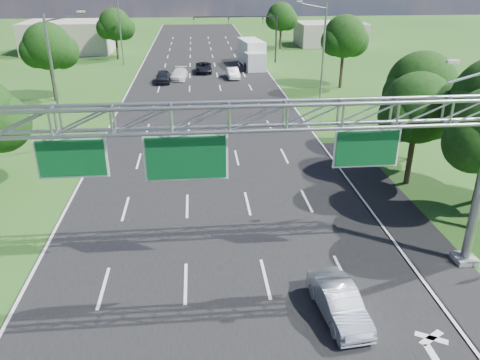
{
  "coord_description": "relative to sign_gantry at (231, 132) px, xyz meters",
  "views": [
    {
      "loc": [
        -0.98,
        -5.77,
        12.8
      ],
      "look_at": [
        0.92,
        14.44,
        3.64
      ],
      "focal_mm": 35.0,
      "sensor_mm": 36.0,
      "label": 1
    }
  ],
  "objects": [
    {
      "name": "ground",
      "position": [
        -0.33,
        18.0,
        -6.89
      ],
      "size": [
        220.0,
        220.0,
        0.0
      ],
      "primitive_type": "plane",
      "color": "#255419",
      "rests_on": "ground"
    },
    {
      "name": "road",
      "position": [
        -0.33,
        18.0,
        -6.89
      ],
      "size": [
        18.0,
        180.0,
        0.02
      ],
      "primitive_type": "cube",
      "color": "black",
      "rests_on": "ground"
    },
    {
      "name": "road_flare",
      "position": [
        9.87,
        2.0,
        -6.89
      ],
      "size": [
        3.0,
        30.0,
        0.02
      ],
      "primitive_type": "cube",
      "color": "black",
      "rests_on": "ground"
    },
    {
      "name": "sign_gantry",
      "position": [
        0.0,
        0.0,
        0.0
      ],
      "size": [
        23.5,
        1.0,
        9.56
      ],
      "color": "gray",
      "rests_on": "ground"
    },
    {
      "name": "traffic_signal",
      "position": [
        7.15,
        53.0,
        -1.72
      ],
      "size": [
        12.21,
        0.24,
        7.0
      ],
      "color": "black",
      "rests_on": "ground"
    },
    {
      "name": "streetlight_l_near",
      "position": [
        -11.63,
        18.0,
        -1.31
      ],
      "size": [
        2.97,
        0.22,
        10.16
      ],
      "color": "gray",
      "rests_on": "ground"
    },
    {
      "name": "streetlight_l_far",
      "position": [
        -11.63,
        53.0,
        -1.31
      ],
      "size": [
        2.97,
        0.22,
        10.16
      ],
      "color": "gray",
      "rests_on": "ground"
    },
    {
      "name": "streetlight_r_mid",
      "position": [
        10.97,
        28.0,
        -1.31
      ],
      "size": [
        2.97,
        0.22,
        10.16
      ],
      "color": "gray",
      "rests_on": "ground"
    },
    {
      "name": "tree_cluster_right",
      "position": [
        14.47,
        7.19,
        -1.58
      ],
      "size": [
        9.91,
        14.6,
        8.68
      ],
      "color": "#2D2116",
      "rests_on": "ground"
    },
    {
      "name": "tree_verge_lb",
      "position": [
        -16.25,
        33.04,
        -1.48
      ],
      "size": [
        5.76,
        4.8,
        8.06
      ],
      "color": "#2D2116",
      "rests_on": "ground"
    },
    {
      "name": "tree_verge_lc",
      "position": [
        -13.25,
        58.04,
        -1.92
      ],
      "size": [
        5.76,
        4.8,
        7.62
      ],
      "color": "#2D2116",
      "rests_on": "ground"
    },
    {
      "name": "tree_verge_rd",
      "position": [
        15.75,
        36.04,
        -1.26
      ],
      "size": [
        5.76,
        4.8,
        8.28
      ],
      "color": "#2D2116",
      "rests_on": "ground"
    },
    {
      "name": "tree_verge_re",
      "position": [
        13.75,
        66.04,
        -1.7
      ],
      "size": [
        5.76,
        4.8,
        7.84
      ],
      "color": "#2D2116",
      "rests_on": "ground"
    },
    {
      "name": "building_left",
      "position": [
        -22.33,
        66.0,
        -4.39
      ],
      "size": [
        14.0,
        10.0,
        5.0
      ],
      "primitive_type": "cube",
      "color": "#ADA291",
      "rests_on": "ground"
    },
    {
      "name": "building_right",
      "position": [
        23.67,
        70.0,
        -4.89
      ],
      "size": [
        12.0,
        9.0,
        4.0
      ],
      "primitive_type": "cube",
      "color": "#ADA291",
      "rests_on": "ground"
    },
    {
      "name": "silver_sedan",
      "position": [
        4.03,
        -3.18,
        -6.23
      ],
      "size": [
        1.84,
        4.16,
        1.33
      ],
      "primitive_type": "imported",
      "rotation": [
        0.0,
        0.0,
        0.11
      ],
      "color": "silver",
      "rests_on": "ground"
    },
    {
      "name": "car_queue_a",
      "position": [
        -3.43,
        42.43,
        -6.23
      ],
      "size": [
        2.32,
        4.73,
        1.32
      ],
      "primitive_type": "imported",
      "rotation": [
        0.0,
        0.0,
        -0.1
      ],
      "color": "white",
      "rests_on": "ground"
    },
    {
      "name": "car_queue_b",
      "position": [
        -0.26,
        46.46,
        -6.24
      ],
      "size": [
        2.28,
        4.77,
        1.31
      ],
      "primitive_type": "imported",
      "rotation": [
        0.0,
        0.0,
        -0.02
      ],
      "color": "black",
      "rests_on": "ground"
    },
    {
      "name": "car_queue_c",
      "position": [
        -5.39,
        40.68,
        -6.16
      ],
      "size": [
        1.75,
        4.29,
        1.46
      ],
      "primitive_type": "imported",
      "rotation": [
        0.0,
        0.0,
        0.01
      ],
      "color": "black",
      "rests_on": "ground"
    },
    {
      "name": "car_queue_d",
      "position": [
        3.4,
        42.42,
        -6.23
      ],
      "size": [
        1.68,
        4.11,
        1.33
      ],
      "primitive_type": "imported",
      "rotation": [
        0.0,
        0.0,
        0.07
      ],
      "color": "white",
      "rests_on": "ground"
    },
    {
      "name": "box_truck",
      "position": [
        6.82,
        50.54,
        -5.19
      ],
      "size": [
        3.59,
        9.68,
        3.55
      ],
      "rotation": [
        0.0,
        0.0,
        0.13
      ],
      "color": "white",
      "rests_on": "ground"
    }
  ]
}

